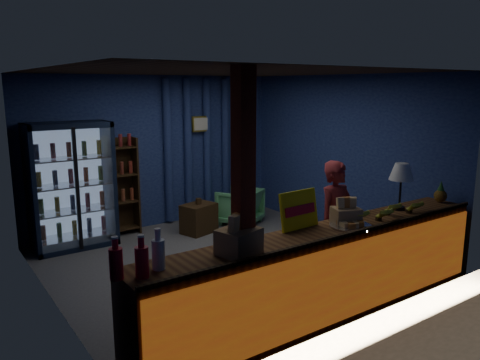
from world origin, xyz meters
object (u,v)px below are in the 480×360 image
object	(u,v)px
table_lamp	(401,174)
pastry_tray	(351,225)
green_chair	(240,206)
shopkeeper	(336,223)

from	to	relation	value
table_lamp	pastry_tray	bearing A→B (deg)	-171.60
green_chair	shopkeeper	bearing A→B (deg)	49.90
shopkeeper	green_chair	xyz separation A→B (m)	(0.49, 2.77, -0.45)
shopkeeper	pastry_tray	bearing A→B (deg)	-129.20
pastry_tray	green_chair	bearing A→B (deg)	74.70
pastry_tray	table_lamp	bearing A→B (deg)	8.40
shopkeeper	table_lamp	size ratio (longest dim) A/B	2.70
green_chair	table_lamp	bearing A→B (deg)	61.68
shopkeeper	table_lamp	xyz separation A→B (m)	(0.59, -0.46, 0.63)
green_chair	table_lamp	world-z (taller)	table_lamp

